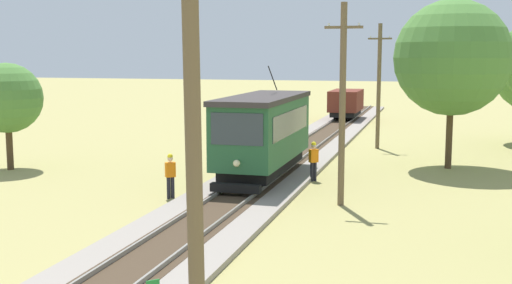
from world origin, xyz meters
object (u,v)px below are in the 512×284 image
red_tram (264,132)px  second_worker (314,159)px  utility_pole_near_tram (342,103)px  tree_right_near (7,98)px  tree_left_far (452,58)px  track_worker (170,174)px  utility_pole_foreground (194,176)px  utility_pole_mid (379,85)px  freight_car (346,103)px

red_tram → second_worker: red_tram is taller
utility_pole_near_tram → tree_right_near: size_ratio=1.43×
second_worker → tree_left_far: bearing=90.1°
track_worker → tree_left_far: tree_left_far is taller
utility_pole_near_tram → second_worker: size_ratio=4.20×
utility_pole_foreground → tree_right_near: size_ratio=1.44×
utility_pole_mid → track_worker: 17.60m
utility_pole_near_tram → tree_right_near: utility_pole_near_tram is taller
tree_left_far → freight_car: bearing=110.4°
tree_left_far → red_tram: bearing=-145.4°
utility_pole_foreground → tree_right_near: utility_pole_foreground is taller
tree_left_far → second_worker: bearing=-139.2°
red_tram → freight_car: bearing=90.0°
utility_pole_mid → tree_left_far: tree_left_far is taller
utility_pole_near_tram → red_tram: bearing=136.6°
utility_pole_near_tram → tree_right_near: 17.04m
red_tram → track_worker: bearing=-120.1°
tree_right_near → second_worker: bearing=4.2°
red_tram → track_worker: size_ratio=4.79×
freight_car → second_worker: 26.67m
second_worker → tree_left_far: (5.84, 5.05, 4.47)m
utility_pole_near_tram → tree_right_near: bearing=169.2°
tree_left_far → track_worker: bearing=-136.7°
freight_car → utility_pole_near_tram: (4.01, -30.85, 2.29)m
red_tram → utility_pole_near_tram: 5.77m
freight_car → utility_pole_foreground: size_ratio=0.69×
track_worker → second_worker: (4.76, 4.94, 0.00)m
red_tram → second_worker: (2.17, 0.48, -1.21)m
utility_pole_mid → track_worker: (-6.60, -16.07, -2.83)m
red_tram → utility_pole_mid: utility_pole_mid is taller
utility_pole_mid → tree_right_near: (-16.74, -12.22, -0.30)m
red_tram → freight_car: 27.06m
second_worker → tree_right_near: bearing=-126.5°
utility_pole_mid → utility_pole_foreground: bearing=-90.0°
tree_right_near → freight_car: bearing=65.3°
red_tram → utility_pole_foreground: size_ratio=1.13×
utility_pole_near_tram → utility_pole_mid: 15.40m
freight_car → utility_pole_near_tram: utility_pole_near_tram is taller
tree_left_far → utility_pole_mid: bearing=123.4°
freight_car → tree_left_far: tree_left_far is taller
track_worker → red_tram: bearing=-68.6°
second_worker → tree_right_near: size_ratio=0.34×
second_worker → tree_right_near: (-14.90, -1.10, 2.53)m
second_worker → utility_pole_mid: bearing=129.9°
utility_pole_foreground → utility_pole_near_tram: bearing=90.0°
freight_car → tree_right_near: size_ratio=0.99×
track_worker → second_worker: 6.86m
freight_car → track_worker: (-2.58, -31.52, -0.57)m
tree_right_near → tree_left_far: tree_left_far is taller
utility_pole_foreground → utility_pole_near_tram: size_ratio=1.01×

